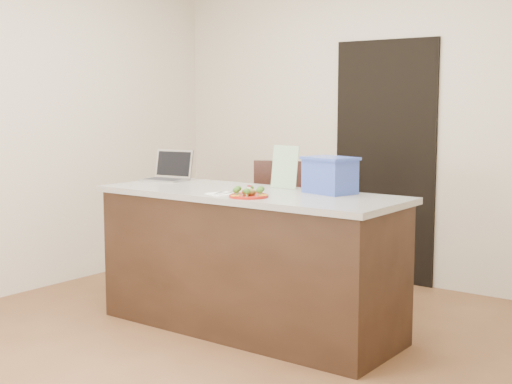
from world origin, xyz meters
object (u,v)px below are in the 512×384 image
Objects in this scene: island at (249,261)px; blue_box at (330,175)px; plate at (249,196)px; yogurt_bottle at (249,192)px; chair at (275,222)px; napkin at (222,194)px; laptop at (169,172)px.

blue_box is at bearing 25.69° from island.
yogurt_bottle reaches higher than plate.
island is at bearing -140.01° from blue_box.
island is 0.78m from blue_box.
plate is (0.18, -0.23, 0.47)m from island.
blue_box is 0.35× the size of chair.
yogurt_bottle is (-0.03, 0.04, 0.02)m from plate.
napkin is (-0.21, 0.01, -0.01)m from plate.
chair reaches higher than napkin.
blue_box is at bearing -55.16° from chair.
island is at bearing -19.91° from laptop.
plate is 0.65× the size of blue_box.
yogurt_bottle is at bearing -28.51° from laptop.
blue_box is at bearing 57.57° from plate.
plate is at bearing -52.93° from island.
yogurt_bottle is 1.06m from chair.
plate is at bearing -55.33° from yogurt_bottle.
yogurt_bottle is at bearing 9.81° from napkin.
chair is at bearing 161.83° from blue_box.
plate is 0.23× the size of chair.
plate is 1.52× the size of napkin.
island is 0.51m from napkin.
chair reaches higher than island.
laptop is (-1.02, 0.36, 0.03)m from yogurt_bottle.
blue_box is at bearing -6.45° from laptop.
chair is (-0.25, 0.94, -0.33)m from napkin.
chair is at bearing 116.30° from plate.
laptop is 0.93× the size of blue_box.
yogurt_bottle is at bearing -86.80° from chair.
plate is at bearing -2.26° from napkin.
blue_box reaches higher than laptop.
island is at bearing -90.50° from chair.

